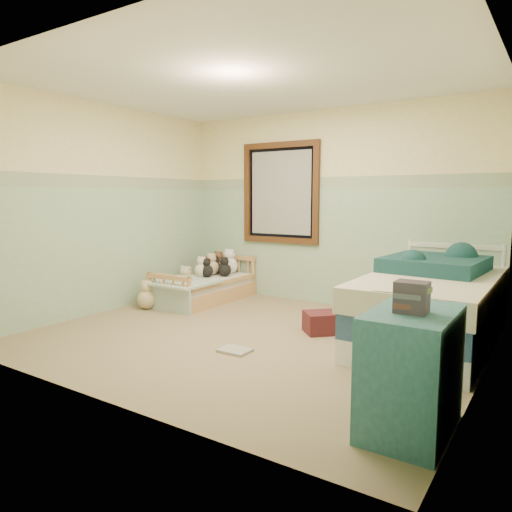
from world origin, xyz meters
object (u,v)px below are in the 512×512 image
Objects in this scene: dresser at (411,371)px; plush_floor_cream at (186,285)px; twin_bed_frame at (430,332)px; floor_book at (235,350)px; plush_floor_tan at (147,299)px; toddler_bed_frame at (205,294)px; red_pillow at (322,322)px.

plush_floor_cream is at bearing 149.25° from dresser.
plush_floor_cream is 3.49m from twin_bed_frame.
twin_bed_frame is (3.46, -0.41, -0.03)m from plush_floor_cream.
plush_floor_cream is 1.02× the size of floor_book.
plush_floor_tan is 0.33× the size of dresser.
floor_book is (1.90, -0.75, -0.11)m from plush_floor_tan.
red_pillow reaches higher than toddler_bed_frame.
dresser is (3.77, -2.24, 0.23)m from plush_floor_cream.
plush_floor_tan reaches higher than red_pillow.
red_pillow is at bearing 6.10° from plush_floor_tan.
plush_floor_cream is at bearing 140.17° from floor_book.
plush_floor_cream reaches higher than toddler_bed_frame.
plush_floor_cream reaches higher than twin_bed_frame.
twin_bed_frame is at bearing 99.61° from dresser.
toddler_bed_frame is 3.94m from dresser.
dresser is at bearing -50.05° from red_pillow.
red_pillow is at bearing -14.65° from toddler_bed_frame.
dresser is 2.13× the size of red_pillow.
plush_floor_tan is 3.35m from twin_bed_frame.
twin_bed_frame is (3.31, 0.49, -0.01)m from plush_floor_tan.
red_pillow is (1.99, -0.52, 0.02)m from toddler_bed_frame.
floor_book is (-1.41, -1.23, -0.10)m from twin_bed_frame.
dresser is (3.32, -2.11, 0.28)m from toddler_bed_frame.
plush_floor_tan is at bearing 159.66° from dresser.
dresser is at bearing -30.75° from plush_floor_cream.
dresser reaches higher than plush_floor_tan.
red_pillow is (-1.33, 1.59, -0.26)m from dresser.
toddler_bed_frame is at bearing 147.60° from dresser.
red_pillow reaches higher than floor_book.
plush_floor_cream is 1.16× the size of plush_floor_tan.
red_pillow is at bearing -15.06° from plush_floor_cream.
twin_bed_frame is (3.01, -0.28, 0.02)m from toddler_bed_frame.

